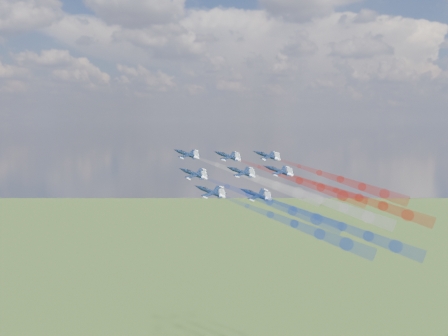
% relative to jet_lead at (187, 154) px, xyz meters
% --- Properties ---
extents(jet_lead, '(13.53, 11.28, 7.95)m').
position_rel_jet_lead_xyz_m(jet_lead, '(0.00, 0.00, 0.00)').
color(jet_lead, black).
extents(trail_lead, '(44.38, 11.48, 15.86)m').
position_rel_jet_lead_xyz_m(trail_lead, '(26.23, -4.16, -6.97)').
color(trail_lead, white).
extents(jet_inner_left, '(13.53, 11.28, 7.95)m').
position_rel_jet_lead_xyz_m(jet_inner_left, '(8.15, -12.39, -5.34)').
color(jet_inner_left, black).
extents(trail_inner_left, '(44.38, 11.48, 15.86)m').
position_rel_jet_lead_xyz_m(trail_inner_left, '(34.38, -16.55, -12.32)').
color(trail_inner_left, blue).
extents(jet_inner_right, '(13.53, 11.28, 7.95)m').
position_rel_jet_lead_xyz_m(jet_inner_right, '(12.87, 6.15, -0.79)').
color(jet_inner_right, black).
extents(trail_inner_right, '(44.38, 11.48, 15.86)m').
position_rel_jet_lead_xyz_m(trail_inner_right, '(39.09, 1.99, -7.77)').
color(trail_inner_right, red).
extents(jet_outer_left, '(13.53, 11.28, 7.95)m').
position_rel_jet_lead_xyz_m(jet_outer_left, '(17.72, -21.61, -9.41)').
color(jet_outer_left, black).
extents(trail_outer_left, '(44.38, 11.48, 15.86)m').
position_rel_jet_lead_xyz_m(trail_outer_left, '(43.94, -25.77, -16.38)').
color(trail_outer_left, blue).
extents(jet_center_third, '(13.53, 11.28, 7.95)m').
position_rel_jet_lead_xyz_m(jet_center_third, '(21.62, -4.82, -5.01)').
color(jet_center_third, black).
extents(trail_center_third, '(44.38, 11.48, 15.86)m').
position_rel_jet_lead_xyz_m(trail_center_third, '(47.85, -8.99, -11.98)').
color(trail_center_third, white).
extents(jet_outer_right, '(13.53, 11.28, 7.95)m').
position_rel_jet_lead_xyz_m(jet_outer_right, '(24.85, 14.12, -0.86)').
color(jet_outer_right, black).
extents(trail_outer_right, '(44.38, 11.48, 15.86)m').
position_rel_jet_lead_xyz_m(trail_outer_right, '(51.07, 9.96, -7.83)').
color(trail_outer_right, red).
extents(jet_rear_left, '(13.53, 11.28, 7.95)m').
position_rel_jet_lead_xyz_m(jet_rear_left, '(29.59, -14.51, -10.64)').
color(jet_rear_left, black).
extents(trail_rear_left, '(44.38, 11.48, 15.86)m').
position_rel_jet_lead_xyz_m(trail_rear_left, '(55.82, -18.67, -17.61)').
color(trail_rear_left, blue).
extents(jet_rear_right, '(13.53, 11.28, 7.95)m').
position_rel_jet_lead_xyz_m(jet_rear_right, '(32.17, 2.61, -4.95)').
color(jet_rear_right, black).
extents(trail_rear_right, '(44.38, 11.48, 15.86)m').
position_rel_jet_lead_xyz_m(trail_rear_right, '(58.40, -1.55, -11.92)').
color(trail_rear_right, red).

